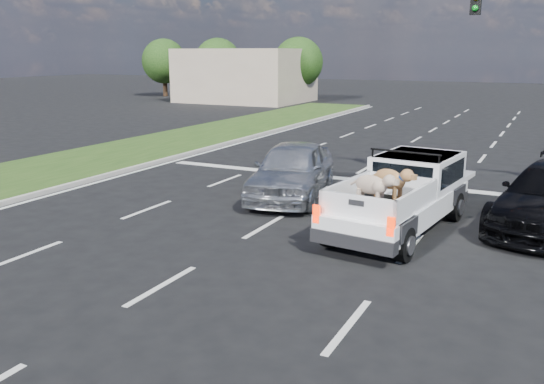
{
  "coord_description": "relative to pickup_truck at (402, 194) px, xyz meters",
  "views": [
    {
      "loc": [
        4.29,
        -7.7,
        4.05
      ],
      "look_at": [
        -0.54,
        2.0,
        1.42
      ],
      "focal_mm": 38.0,
      "sensor_mm": 36.0,
      "label": 1
    }
  ],
  "objects": [
    {
      "name": "silver_sedan",
      "position": [
        -3.6,
        1.73,
        -0.07
      ],
      "size": [
        2.78,
        4.99,
        1.61
      ],
      "primitive_type": "imported",
      "rotation": [
        0.0,
        0.0,
        0.2
      ],
      "color": "silver",
      "rests_on": "ground"
    },
    {
      "name": "tree_far_a",
      "position": [
        -31.22,
        32.77,
        2.41
      ],
      "size": [
        4.2,
        4.2,
        5.4
      ],
      "color": "#332114",
      "rests_on": "ground"
    },
    {
      "name": "pickup_truck",
      "position": [
        0.0,
        0.0,
        0.0
      ],
      "size": [
        2.38,
        5.18,
        1.87
      ],
      "rotation": [
        0.0,
        0.0,
        -0.12
      ],
      "color": "black",
      "rests_on": "ground"
    },
    {
      "name": "ground",
      "position": [
        -1.22,
        -5.23,
        -0.88
      ],
      "size": [
        160.0,
        160.0,
        0.0
      ],
      "primitive_type": "plane",
      "color": "black",
      "rests_on": "ground"
    },
    {
      "name": "building_left",
      "position": [
        -21.22,
        30.77,
        1.32
      ],
      "size": [
        10.0,
        8.0,
        4.4
      ],
      "primitive_type": "cube",
      "color": "#BCA88F",
      "rests_on": "ground"
    },
    {
      "name": "tree_far_b",
      "position": [
        -25.22,
        32.77,
        2.41
      ],
      "size": [
        4.2,
        4.2,
        5.4
      ],
      "color": "#332114",
      "rests_on": "ground"
    },
    {
      "name": "tree_far_c",
      "position": [
        -17.22,
        32.77,
        2.41
      ],
      "size": [
        4.2,
        4.2,
        5.4
      ],
      "color": "#332114",
      "rests_on": "ground"
    },
    {
      "name": "curb_left",
      "position": [
        -10.27,
        0.77,
        -0.81
      ],
      "size": [
        0.15,
        60.0,
        0.14
      ],
      "primitive_type": "cube",
      "color": "#A6A198",
      "rests_on": "ground"
    },
    {
      "name": "road_markings",
      "position": [
        -1.22,
        1.33,
        -0.87
      ],
      "size": [
        17.75,
        60.0,
        0.01
      ],
      "color": "silver",
      "rests_on": "ground"
    },
    {
      "name": "grass_median_left",
      "position": [
        -12.72,
        0.77,
        -0.83
      ],
      "size": [
        5.0,
        60.0,
        0.1
      ],
      "primitive_type": "cube",
      "color": "#214214",
      "rests_on": "ground"
    }
  ]
}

